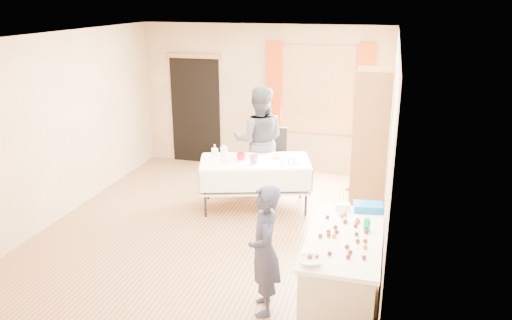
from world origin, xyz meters
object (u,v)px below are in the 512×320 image
(counter, at_px, (342,278))
(woman, at_px, (259,141))
(chair, at_px, (274,169))
(girl, at_px, (264,251))
(cabinet, at_px, (371,142))
(party_table, at_px, (255,179))

(counter, bearing_deg, woman, 118.11)
(chair, relative_size, girl, 0.71)
(cabinet, height_order, party_table, cabinet)
(cabinet, bearing_deg, chair, 158.63)
(cabinet, xyz_separation_m, girl, (-0.86, -2.88, -0.37))
(party_table, height_order, girl, girl)
(party_table, xyz_separation_m, woman, (-0.10, 0.63, 0.42))
(chair, distance_m, woman, 0.70)
(girl, bearing_deg, party_table, -179.83)
(party_table, bearing_deg, chair, 68.81)
(girl, bearing_deg, cabinet, 146.25)
(chair, bearing_deg, cabinet, -32.38)
(cabinet, bearing_deg, woman, 171.86)
(cabinet, relative_size, party_table, 1.17)
(counter, relative_size, party_table, 0.82)
(party_table, height_order, chair, chair)
(cabinet, relative_size, woman, 1.21)
(girl, relative_size, woman, 0.78)
(chair, xyz_separation_m, girl, (0.70, -3.49, 0.39))
(girl, distance_m, woman, 3.25)
(cabinet, bearing_deg, counter, -92.03)
(counter, xyz_separation_m, woman, (-1.64, 3.06, 0.41))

